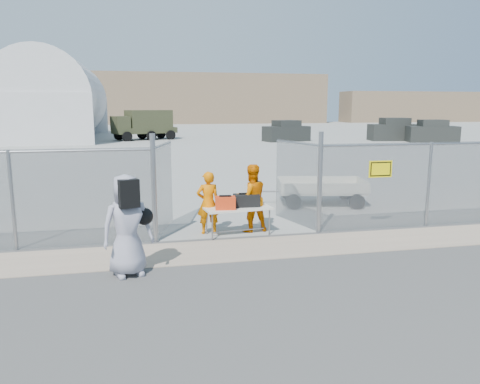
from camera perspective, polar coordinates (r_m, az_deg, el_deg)
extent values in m
plane|color=#3D3D3D|center=(9.45, 2.59, -8.73)|extent=(160.00, 160.00, 0.00)
cube|color=gray|center=(50.78, -9.63, 6.76)|extent=(160.00, 80.00, 0.01)
cube|color=tan|center=(10.37, 1.17, -6.93)|extent=(44.00, 1.60, 0.01)
cube|color=red|center=(11.12, -1.81, -1.34)|extent=(0.51, 0.37, 0.30)
cube|color=black|center=(11.42, 0.80, -1.02)|extent=(0.63, 0.38, 0.30)
imported|color=#DF6C00|center=(11.43, -3.91, -1.34)|extent=(0.57, 0.38, 1.55)
imported|color=#DF6C00|center=(11.62, 1.39, -0.76)|extent=(0.89, 0.73, 1.70)
imported|color=#9392A2|center=(8.83, -13.59, -3.99)|extent=(1.06, 0.84, 1.89)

